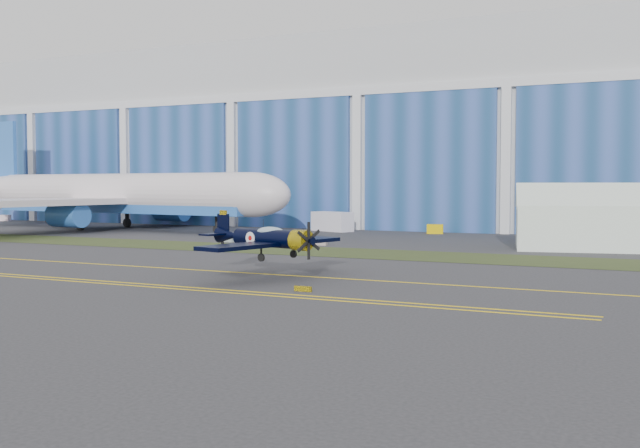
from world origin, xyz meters
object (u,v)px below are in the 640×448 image
at_px(tug, 435,229).
at_px(tent, 590,216).
at_px(warbird, 266,238).
at_px(shipping_container, 332,222).
at_px(jetliner, 118,150).

bearing_deg(tug, tent, -51.95).
xyz_separation_m(warbird, shipping_container, (-18.39, 51.41, -1.48)).
height_order(shipping_container, tug, shipping_container).
bearing_deg(warbird, shipping_container, 123.30).
xyz_separation_m(warbird, tug, (-3.25, 52.45, -2.24)).
bearing_deg(tug, shipping_container, 168.99).
bearing_deg(tent, shipping_container, 145.74).
bearing_deg(shipping_container, warbird, -48.07).
xyz_separation_m(tent, tug, (-21.79, 16.41, -2.85)).
height_order(warbird, shipping_container, warbird).
relative_size(jetliner, tent, 4.37).
bearing_deg(tug, warbird, -101.41).
height_order(warbird, tug, warbird).
xyz_separation_m(tent, shipping_container, (-36.92, 15.37, -2.10)).
relative_size(warbird, jetliner, 0.20).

